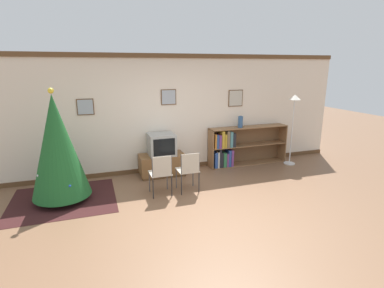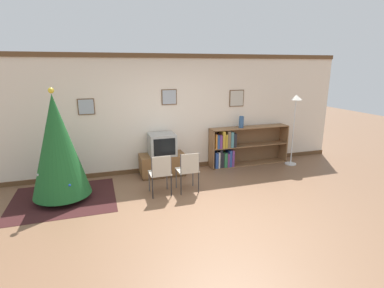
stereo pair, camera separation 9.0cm
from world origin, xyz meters
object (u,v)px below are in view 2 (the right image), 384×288
(christmas_tree, at_px, (58,146))
(folding_chair_right, at_px, (188,169))
(tv_console, at_px, (163,165))
(bookshelf, at_px, (235,147))
(folding_chair_left, at_px, (161,172))
(standing_lamp, at_px, (295,112))
(television, at_px, (162,144))
(vase, at_px, (241,122))

(christmas_tree, xyz_separation_m, folding_chair_right, (2.34, -0.40, -0.56))
(tv_console, xyz_separation_m, bookshelf, (1.88, 0.11, 0.23))
(folding_chair_left, height_order, standing_lamp, standing_lamp)
(tv_console, distance_m, folding_chair_right, 1.17)
(bookshelf, bearing_deg, tv_console, -176.73)
(christmas_tree, height_order, television, christmas_tree)
(christmas_tree, bearing_deg, folding_chair_left, -12.48)
(folding_chair_left, xyz_separation_m, folding_chair_right, (0.55, 0.00, 0.00))
(standing_lamp, bearing_deg, bookshelf, 164.91)
(folding_chair_right, height_order, bookshelf, bookshelf)
(television, bearing_deg, folding_chair_left, -103.94)
(folding_chair_left, bearing_deg, vase, 27.93)
(standing_lamp, bearing_deg, folding_chair_left, -166.51)
(tv_console, bearing_deg, vase, 2.71)
(television, bearing_deg, tv_console, 90.00)
(folding_chair_right, distance_m, standing_lamp, 3.23)
(folding_chair_right, distance_m, vase, 2.21)
(tv_console, relative_size, vase, 3.59)
(television, relative_size, standing_lamp, 0.33)
(christmas_tree, xyz_separation_m, tv_console, (2.06, 0.72, -0.79))
(television, distance_m, folding_chair_right, 1.18)
(tv_console, height_order, vase, vase)
(folding_chair_left, bearing_deg, television, 76.06)
(tv_console, bearing_deg, standing_lamp, -4.66)
(folding_chair_left, relative_size, standing_lamp, 0.47)
(folding_chair_left, height_order, folding_chair_right, same)
(christmas_tree, xyz_separation_m, television, (2.06, 0.72, -0.31))
(standing_lamp, bearing_deg, tv_console, 175.34)
(bookshelf, distance_m, standing_lamp, 1.68)
(folding_chair_right, bearing_deg, television, 103.94)
(folding_chair_right, xyz_separation_m, vase, (1.73, 1.21, 0.63))
(tv_console, height_order, bookshelf, bookshelf)
(tv_console, bearing_deg, folding_chair_left, -103.91)
(christmas_tree, distance_m, folding_chair_right, 2.44)
(christmas_tree, bearing_deg, bookshelf, 11.88)
(christmas_tree, relative_size, vase, 7.30)
(bookshelf, relative_size, standing_lamp, 1.17)
(bookshelf, bearing_deg, christmas_tree, -168.12)
(television, height_order, vase, vase)
(tv_console, relative_size, folding_chair_right, 1.24)
(standing_lamp, bearing_deg, folding_chair_right, -164.13)
(bookshelf, xyz_separation_m, standing_lamp, (1.39, -0.37, 0.88))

